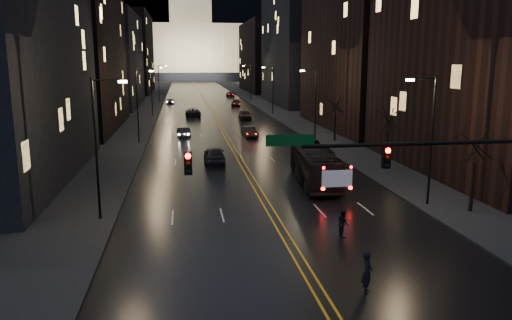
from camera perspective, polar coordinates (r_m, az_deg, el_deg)
name	(u,v)px	position (r m, az deg, el deg)	size (l,w,h in m)	color
ground	(309,276)	(24.17, 6.10, -13.09)	(900.00, 900.00, 0.00)	black
road	(201,94)	(151.71, -6.31, 7.49)	(20.00, 320.00, 0.02)	black
sidewalk_left	(153,94)	(151.82, -11.64, 7.36)	(8.00, 320.00, 0.16)	black
sidewalk_right	(247,93)	(152.87, -1.01, 7.61)	(8.00, 320.00, 0.16)	black
center_line	(201,94)	(151.71, -6.31, 7.50)	(0.62, 320.00, 0.01)	orange
building_left_mid	(70,31)	(76.92, -20.50, 13.64)	(12.00, 30.00, 28.00)	black
building_left_far	(109,60)	(114.31, -16.43, 10.89)	(12.00, 34.00, 20.00)	black
building_left_dist	(131,54)	(162.01, -14.14, 11.71)	(12.00, 40.00, 24.00)	black
building_right_near	(489,37)	(49.19, 25.09, 12.66)	(12.00, 26.00, 24.00)	black
building_right_mid	(299,47)	(116.41, 4.96, 12.78)	(12.00, 34.00, 26.00)	black
building_right_dist	(265,57)	(163.47, 1.00, 11.68)	(12.00, 40.00, 22.00)	black
capitol	(191,46)	(271.43, -7.40, 12.75)	(90.00, 50.00, 58.50)	black
traffic_signal	(435,166)	(24.70, 19.75, -0.69)	(17.29, 0.45, 7.00)	black
streetlamp_right_near	(430,134)	(35.69, 19.22, 2.84)	(2.13, 0.25, 9.00)	black
streetlamp_left_near	(99,141)	(32.07, -17.54, 2.05)	(2.13, 0.25, 9.00)	black
streetlamp_right_mid	(314,100)	(63.64, 6.67, 6.85)	(2.13, 0.25, 9.00)	black
streetlamp_left_mid	(139,102)	(61.68, -13.25, 6.49)	(2.13, 0.25, 9.00)	black
streetlamp_right_far	(272,87)	(92.88, 1.84, 8.31)	(2.13, 0.25, 9.00)	black
streetlamp_left_far	(153,88)	(91.55, -11.74, 8.03)	(2.13, 0.25, 9.00)	black
streetlamp_right_dist	(250,81)	(122.49, -0.68, 9.04)	(2.13, 0.25, 9.00)	black
streetlamp_left_dist	(160,81)	(121.48, -10.96, 8.82)	(2.13, 0.25, 9.00)	black
tree_right_near	(476,146)	(35.15, 23.82, 1.46)	(2.40, 2.40, 6.65)	black
tree_right_mid	(388,121)	(47.45, 14.87, 4.37)	(2.40, 2.40, 6.65)	black
tree_right_far	(336,105)	(62.38, 9.09, 6.18)	(2.40, 2.40, 6.65)	black
bus	(315,165)	(41.20, 6.73, -0.60)	(2.53, 10.82, 3.01)	black
oncoming_car_a	(214,155)	(49.31, -4.79, 0.62)	(1.98, 4.92, 1.68)	black
oncoming_car_b	(184,132)	(66.36, -8.28, 3.16)	(1.44, 4.12, 1.36)	black
oncoming_car_c	(193,112)	(90.98, -7.23, 5.44)	(2.59, 5.63, 1.56)	black
oncoming_car_d	(170,101)	(117.49, -9.79, 6.61)	(1.81, 4.44, 1.29)	black
receding_car_a	(249,132)	(65.57, -0.76, 3.20)	(1.48, 4.23, 1.39)	black
receding_car_b	(245,115)	(85.55, -1.27, 5.19)	(1.94, 4.83, 1.64)	black
receding_car_c	(236,103)	(110.08, -2.30, 6.50)	(2.04, 5.03, 1.46)	black
receding_car_d	(230,94)	(140.48, -2.94, 7.53)	(2.33, 5.05, 1.40)	black
pedestrian_a	(367,272)	(22.63, 12.59, -12.41)	(0.70, 0.46, 1.91)	black
pedestrian_b	(343,223)	(29.23, 9.93, -7.14)	(0.76, 0.42, 1.57)	black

